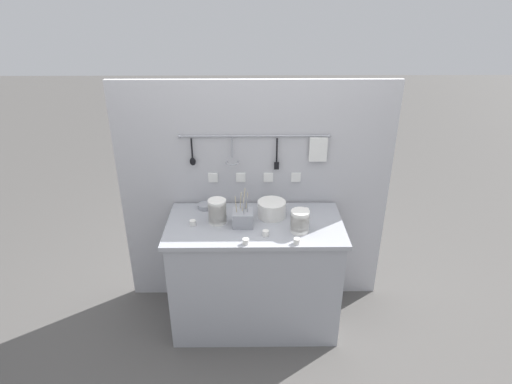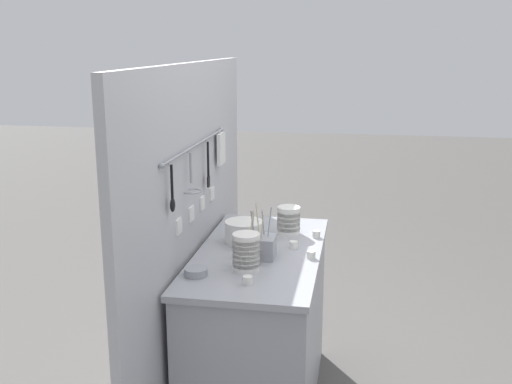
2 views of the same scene
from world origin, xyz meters
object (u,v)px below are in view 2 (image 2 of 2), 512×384
cup_by_caddy (316,234)px  cup_back_right (253,230)px  cup_edge_far (246,225)px  plate_stack (244,232)px  cutlery_caddy (261,246)px  cup_edge_near (293,245)px  cup_beside_plates (311,255)px  bowl_stack_nested_right (246,252)px  steel_mixing_bowl (196,272)px  bowl_stack_short_front (289,221)px  cup_back_left (248,280)px

cup_by_caddy → cup_back_right: 0.35m
cup_edge_far → plate_stack: bearing=-170.9°
plate_stack → cup_edge_far: (0.25, 0.04, -0.04)m
cutlery_caddy → plate_stack: bearing=30.9°
plate_stack → cup_edge_near: bearing=-100.9°
cup_beside_plates → cutlery_caddy: bearing=95.3°
plate_stack → cup_edge_far: 0.26m
bowl_stack_nested_right → steel_mixing_bowl: bowl_stack_nested_right is taller
bowl_stack_nested_right → plate_stack: (0.38, 0.08, -0.03)m
cup_edge_near → bowl_stack_short_front: bearing=13.1°
cutlery_caddy → cup_by_caddy: bearing=-34.9°
steel_mixing_bowl → cup_edge_near: cup_edge_near is taller
cutlery_caddy → cup_edge_near: bearing=-43.1°
bowl_stack_short_front → cup_beside_plates: size_ratio=3.60×
cup_beside_plates → cup_edge_far: bearing=43.2°
steel_mixing_bowl → cup_edge_far: bearing=-6.5°
bowl_stack_short_front → cup_back_left: (-0.73, 0.09, -0.06)m
plate_stack → cup_edge_far: size_ratio=4.71×
cup_back_left → bowl_stack_short_front: bearing=-6.9°
bowl_stack_nested_right → cup_back_right: (0.54, 0.07, -0.07)m
cup_edge_far → bowl_stack_nested_right: bearing=-168.9°
bowl_stack_short_front → cutlery_caddy: 0.39m
bowl_stack_short_front → cup_back_left: bearing=173.1°
cup_beside_plates → cup_edge_far: (0.43, 0.41, 0.00)m
cup_by_caddy → cup_edge_far: bearing=75.5°
plate_stack → cutlery_caddy: cutlery_caddy is taller
cup_back_left → cup_edge_far: bearing=11.5°
plate_stack → steel_mixing_bowl: 0.51m
cup_back_left → cup_back_right: size_ratio=1.00×
bowl_stack_nested_right → cup_by_caddy: 0.60m
cup_beside_plates → cup_edge_far: same height
cup_back_left → cup_edge_near: size_ratio=1.00×
cup_edge_near → cup_back_right: size_ratio=1.00×
bowl_stack_short_front → cup_by_caddy: bowl_stack_short_front is taller
steel_mixing_bowl → cup_back_left: size_ratio=2.49×
cup_back_right → plate_stack: bearing=174.4°
cutlery_caddy → cup_by_caddy: size_ratio=6.28×
steel_mixing_bowl → cup_by_caddy: (0.63, -0.49, 0.00)m
cup_beside_plates → cup_edge_near: 0.16m
cup_edge_near → plate_stack: bearing=79.1°
bowl_stack_nested_right → plate_stack: bearing=12.5°
bowl_stack_short_front → plate_stack: size_ratio=0.76×
cutlery_caddy → cup_beside_plates: bearing=-84.7°
cutlery_caddy → cup_edge_far: (0.45, 0.16, -0.04)m
plate_stack → steel_mixing_bowl: size_ratio=1.89×
bowl_stack_nested_right → cup_by_caddy: bowl_stack_nested_right is taller
cup_beside_plates → cup_back_right: same height
steel_mixing_bowl → cup_back_left: cup_back_left is taller
cup_edge_far → cutlery_caddy: bearing=-160.4°
bowl_stack_nested_right → plate_stack: size_ratio=0.86×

